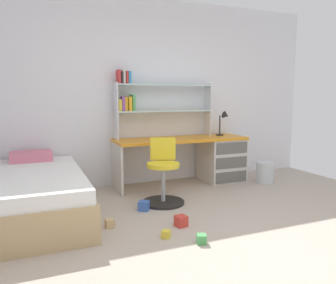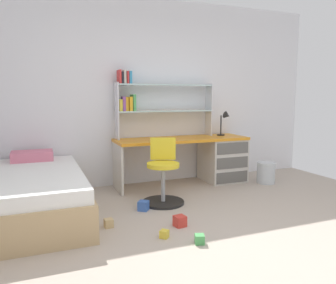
{
  "view_description": "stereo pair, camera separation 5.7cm",
  "coord_description": "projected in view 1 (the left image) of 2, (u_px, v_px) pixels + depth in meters",
  "views": [
    {
      "loc": [
        -1.69,
        -2.32,
        1.31
      ],
      "look_at": [
        -0.12,
        1.48,
        0.75
      ],
      "focal_mm": 35.69,
      "sensor_mm": 36.0,
      "label": 1
    },
    {
      "loc": [
        -1.64,
        -2.34,
        1.31
      ],
      "look_at": [
        -0.12,
        1.48,
        0.75
      ],
      "focal_mm": 35.69,
      "sensor_mm": 36.0,
      "label": 2
    }
  ],
  "objects": [
    {
      "name": "ground_plane",
      "position": [
        245.0,
        248.0,
        2.94
      ],
      "size": [
        5.53,
        5.96,
        0.02
      ],
      "primitive_type": "cube",
      "color": "#B2A393"
    },
    {
      "name": "desk",
      "position": [
        211.0,
        156.0,
        5.19
      ],
      "size": [
        1.98,
        0.62,
        0.71
      ],
      "color": "orange",
      "rests_on": "ground_plane"
    },
    {
      "name": "room_shell",
      "position": [
        82.0,
        90.0,
        3.41
      ],
      "size": [
        5.53,
        5.96,
        2.75
      ],
      "color": "silver",
      "rests_on": "ground_plane"
    },
    {
      "name": "toy_block_natural_2",
      "position": [
        110.0,
        223.0,
        3.37
      ],
      "size": [
        0.09,
        0.09,
        0.09
      ],
      "primitive_type": "cube",
      "rotation": [
        0.0,
        0.0,
        1.62
      ],
      "color": "tan",
      "rests_on": "ground_plane"
    },
    {
      "name": "desk_lamp",
      "position": [
        224.0,
        119.0,
        5.25
      ],
      "size": [
        0.2,
        0.17,
        0.38
      ],
      "color": "black",
      "rests_on": "desk"
    },
    {
      "name": "bookshelf_hutch",
      "position": [
        151.0,
        99.0,
        4.9
      ],
      "size": [
        1.5,
        0.22,
        0.98
      ],
      "color": "silver",
      "rests_on": "desk"
    },
    {
      "name": "toy_block_red_0",
      "position": [
        181.0,
        221.0,
        3.4
      ],
      "size": [
        0.13,
        0.13,
        0.11
      ],
      "primitive_type": "cube",
      "rotation": [
        0.0,
        0.0,
        0.16
      ],
      "color": "red",
      "rests_on": "ground_plane"
    },
    {
      "name": "toy_block_blue_1",
      "position": [
        144.0,
        206.0,
        3.87
      ],
      "size": [
        0.16,
        0.16,
        0.11
      ],
      "primitive_type": "cube",
      "rotation": [
        0.0,
        0.0,
        2.5
      ],
      "color": "#3860B7",
      "rests_on": "ground_plane"
    },
    {
      "name": "toy_block_yellow_3",
      "position": [
        166.0,
        234.0,
        3.12
      ],
      "size": [
        0.1,
        0.1,
        0.07
      ],
      "primitive_type": "cube",
      "rotation": [
        0.0,
        0.0,
        2.36
      ],
      "color": "gold",
      "rests_on": "ground_plane"
    },
    {
      "name": "waste_bin",
      "position": [
        265.0,
        172.0,
        5.12
      ],
      "size": [
        0.27,
        0.27,
        0.32
      ],
      "primitive_type": "cylinder",
      "color": "silver",
      "rests_on": "ground_plane"
    },
    {
      "name": "toy_block_green_4",
      "position": [
        201.0,
        239.0,
        3.0
      ],
      "size": [
        0.11,
        0.11,
        0.08
      ],
      "primitive_type": "cube",
      "rotation": [
        0.0,
        0.0,
        1.23
      ],
      "color": "#479E51",
      "rests_on": "ground_plane"
    },
    {
      "name": "swivel_chair",
      "position": [
        163.0,
        178.0,
        4.13
      ],
      "size": [
        0.52,
        0.52,
        0.8
      ],
      "color": "black",
      "rests_on": "ground_plane"
    },
    {
      "name": "bed_platform",
      "position": [
        33.0,
        195.0,
        3.63
      ],
      "size": [
        1.08,
        1.95,
        0.62
      ],
      "color": "tan",
      "rests_on": "ground_plane"
    }
  ]
}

